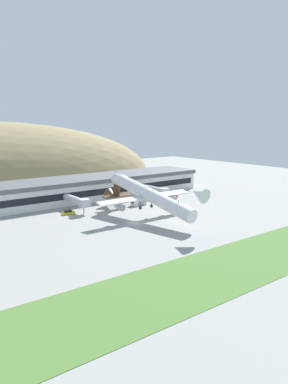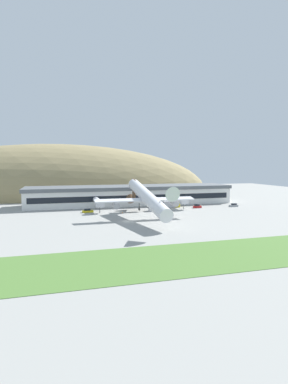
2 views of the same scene
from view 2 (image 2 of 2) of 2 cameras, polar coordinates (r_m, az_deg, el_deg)
name	(u,v)px [view 2 (image 2 of 2)]	position (r m, az deg, el deg)	size (l,w,h in m)	color
ground_plane	(127,222)	(105.02, -3.19, -5.64)	(344.86, 344.86, 0.00)	gray
grass_strip_foreground	(172,259)	(64.79, 5.37, -12.57)	(310.37, 21.64, 0.08)	#4C7533
hill_backdrop	(58,195)	(203.80, -16.12, -0.52)	(209.27, 80.53, 65.93)	#8E7F56
terminal_building	(131,194)	(150.44, -2.52, -0.32)	(101.62, 21.02, 9.21)	white
jetway_0	(98,202)	(128.86, -8.74, -1.86)	(3.38, 16.04, 5.43)	silver
jetway_1	(179,199)	(138.16, 6.66, -1.36)	(3.38, 16.26, 5.43)	silver
cargo_airplane	(146,198)	(108.33, 0.46, -1.06)	(37.20, 51.91, 12.93)	silver
service_car_0	(88,211)	(126.60, -10.69, -3.56)	(4.60, 2.19, 1.50)	gold
service_car_1	(234,205)	(147.58, 16.72, -2.44)	(4.23, 1.78, 1.50)	#999EA3
service_car_3	(197,206)	(139.50, 10.10, -2.71)	(3.77, 2.11, 1.66)	#B21E1E
fuel_truck	(156,207)	(128.68, 2.24, -2.97)	(6.17, 2.56, 2.95)	silver
box_truck	(171,204)	(139.15, 5.16, -2.34)	(8.05, 2.83, 3.05)	gold
traffic_cone_0	(123,212)	(123.28, -4.10, -3.88)	(0.52, 0.52, 0.58)	orange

